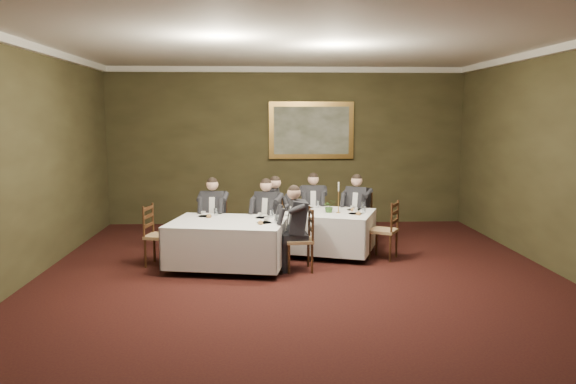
{
  "coord_description": "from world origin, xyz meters",
  "views": [
    {
      "loc": [
        -0.57,
        -7.62,
        2.42
      ],
      "look_at": [
        -0.12,
        1.77,
        1.15
      ],
      "focal_mm": 35.0,
      "sensor_mm": 36.0,
      "label": 1
    }
  ],
  "objects": [
    {
      "name": "chair_sec_endright",
      "position": [
        0.02,
        1.0,
        0.28
      ],
      "size": [
        0.45,
        0.47,
        1.0
      ],
      "rotation": [
        0.0,
        0.0,
        1.64
      ],
      "color": "#93734B",
      "rests_on": "ground"
    },
    {
      "name": "candlestick",
      "position": [
        0.76,
        1.89,
        0.97
      ],
      "size": [
        0.08,
        0.08,
        0.55
      ],
      "color": "#C38E3B",
      "rests_on": "table_main"
    },
    {
      "name": "diner_sec_endright",
      "position": [
        0.01,
        1.0,
        0.51
      ],
      "size": [
        0.51,
        0.44,
        1.35
      ],
      "rotation": [
        0.0,
        0.0,
        1.64
      ],
      "color": "black",
      "rests_on": "chair_sec_endright"
    },
    {
      "name": "crown_molding",
      "position": [
        0.0,
        0.0,
        3.44
      ],
      "size": [
        8.0,
        10.0,
        0.12
      ],
      "color": "white",
      "rests_on": "back_wall"
    },
    {
      "name": "left_wall",
      "position": [
        -4.0,
        0.0,
        1.75
      ],
      "size": [
        0.1,
        10.0,
        3.5
      ],
      "primitive_type": "cube",
      "color": "#322D19",
      "rests_on": "ground"
    },
    {
      "name": "painting",
      "position": [
        0.55,
        4.94,
        2.11
      ],
      "size": [
        1.9,
        0.09,
        1.27
      ],
      "color": "gold",
      "rests_on": "back_wall"
    },
    {
      "name": "ceiling",
      "position": [
        0.0,
        0.0,
        3.5
      ],
      "size": [
        8.0,
        10.0,
        0.1
      ],
      "primitive_type": "cube",
      "color": "silver",
      "rests_on": "back_wall"
    },
    {
      "name": "place_setting_table_main",
      "position": [
        0.31,
        2.51,
        0.8
      ],
      "size": [
        0.33,
        0.31,
        0.14
      ],
      "color": "white",
      "rests_on": "table_main"
    },
    {
      "name": "front_wall",
      "position": [
        0.0,
        -5.0,
        1.75
      ],
      "size": [
        8.0,
        0.1,
        3.5
      ],
      "primitive_type": "cube",
      "color": "#322D19",
      "rests_on": "ground"
    },
    {
      "name": "chair_sec_backleft",
      "position": [
        -1.42,
        2.22,
        0.28
      ],
      "size": [
        0.48,
        0.47,
        1.0
      ],
      "rotation": [
        0.0,
        0.0,
        3.03
      ],
      "color": "#93734B",
      "rests_on": "ground"
    },
    {
      "name": "back_wall",
      "position": [
        0.0,
        5.0,
        1.75
      ],
      "size": [
        8.0,
        0.1,
        3.5
      ],
      "primitive_type": "cube",
      "color": "#322D19",
      "rests_on": "ground"
    },
    {
      "name": "table_second",
      "position": [
        -1.11,
        1.21,
        0.45
      ],
      "size": [
        2.04,
        1.7,
        0.67
      ],
      "rotation": [
        0.0,
        0.0,
        -0.19
      ],
      "color": "#311C0D",
      "rests_on": "ground"
    },
    {
      "name": "ground",
      "position": [
        0.0,
        0.0,
        0.0
      ],
      "size": [
        10.0,
        10.0,
        0.0
      ],
      "primitive_type": "plane",
      "color": "black",
      "rests_on": "ground"
    },
    {
      "name": "centerpiece",
      "position": [
        0.6,
        1.94,
        0.89
      ],
      "size": [
        0.27,
        0.25,
        0.24
      ],
      "primitive_type": "imported",
      "rotation": [
        0.0,
        0.0,
        0.35
      ],
      "color": "#2D5926",
      "rests_on": "table_main"
    },
    {
      "name": "chair_main_endleft",
      "position": [
        -0.42,
        2.36,
        0.28
      ],
      "size": [
        0.51,
        0.52,
        1.0
      ],
      "rotation": [
        0.0,
        0.0,
        -1.79
      ],
      "color": "#93734B",
      "rests_on": "ground"
    },
    {
      "name": "chair_main_endright",
      "position": [
        1.52,
        1.68,
        0.28
      ],
      "size": [
        0.58,
        0.59,
        1.0
      ],
      "rotation": [
        0.0,
        0.0,
        1.06
      ],
      "color": "#93734B",
      "rests_on": "ground"
    },
    {
      "name": "diner_sec_backleft",
      "position": [
        -1.42,
        2.21,
        0.51
      ],
      "size": [
        0.45,
        0.52,
        1.35
      ],
      "rotation": [
        0.0,
        0.0,
        3.03
      ],
      "color": "black",
      "rests_on": "chair_sec_backleft"
    },
    {
      "name": "chair_sec_endleft",
      "position": [
        -2.24,
        1.43,
        0.28
      ],
      "size": [
        0.5,
        0.51,
        1.0
      ],
      "rotation": [
        0.0,
        0.0,
        -1.77
      ],
      "color": "#93734B",
      "rests_on": "ground"
    },
    {
      "name": "chair_main_backright",
      "position": [
        1.24,
        2.66,
        0.28
      ],
      "size": [
        0.6,
        0.59,
        1.0
      ],
      "rotation": [
        0.0,
        0.0,
        2.54
      ],
      "color": "#93734B",
      "rests_on": "ground"
    },
    {
      "name": "chair_main_backleft",
      "position": [
        0.42,
        2.95,
        0.28
      ],
      "size": [
        0.48,
        0.46,
        1.0
      ],
      "rotation": [
        0.0,
        0.0,
        3.05
      ],
      "color": "#93734B",
      "rests_on": "ground"
    },
    {
      "name": "diner_sec_backright",
      "position": [
        -0.46,
        2.03,
        0.51
      ],
      "size": [
        0.56,
        0.6,
        1.35
      ],
      "rotation": [
        0.0,
        0.0,
        2.71
      ],
      "color": "black",
      "rests_on": "chair_sec_backright"
    },
    {
      "name": "diner_main_backright",
      "position": [
        1.23,
        2.65,
        0.51
      ],
      "size": [
        0.6,
        0.62,
        1.35
      ],
      "rotation": [
        0.0,
        0.0,
        2.54
      ],
      "color": "black",
      "rests_on": "chair_main_backright"
    },
    {
      "name": "chair_sec_backright",
      "position": [
        -0.45,
        2.04,
        0.28
      ],
      "size": [
        0.57,
        0.56,
        1.0
      ],
      "rotation": [
        0.0,
        0.0,
        2.71
      ],
      "color": "#93734B",
      "rests_on": "ground"
    },
    {
      "name": "diner_main_backleft",
      "position": [
        0.41,
        2.94,
        0.51
      ],
      "size": [
        0.45,
        0.51,
        1.35
      ],
      "rotation": [
        0.0,
        0.0,
        3.05
      ],
      "color": "black",
      "rests_on": "chair_main_backleft"
    },
    {
      "name": "diner_main_endleft",
      "position": [
        -0.4,
        2.36,
        0.51
      ],
      "size": [
        0.56,
        0.49,
        1.35
      ],
      "rotation": [
        0.0,
        0.0,
        -1.79
      ],
      "color": "black",
      "rests_on": "chair_main_endleft"
    },
    {
      "name": "table_main",
      "position": [
        0.55,
        2.02,
        0.45
      ],
      "size": [
        1.94,
        1.71,
        0.67
      ],
      "rotation": [
        0.0,
        0.0,
        -0.34
      ],
      "color": "#311C0D",
      "rests_on": "ground"
    },
    {
      "name": "place_setting_table_second",
      "position": [
        -1.47,
        1.71,
        0.8
      ],
      "size": [
        0.33,
        0.31,
        0.14
      ],
      "color": "white",
      "rests_on": "table_second"
    }
  ]
}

